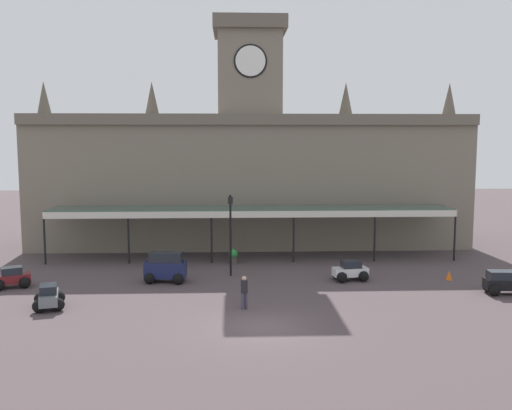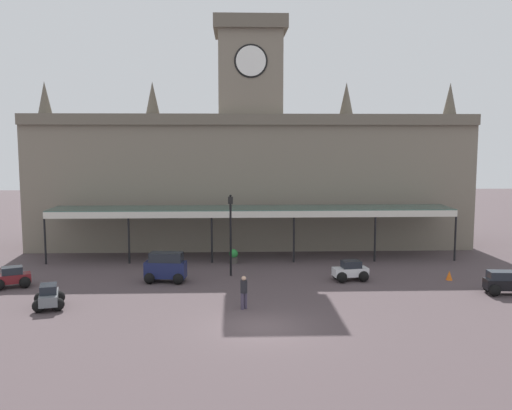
{
  "view_description": "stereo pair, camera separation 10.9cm",
  "coord_description": "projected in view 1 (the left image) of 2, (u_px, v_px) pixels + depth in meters",
  "views": [
    {
      "loc": [
        -1.33,
        -24.56,
        8.37
      ],
      "look_at": [
        0.0,
        7.9,
        4.6
      ],
      "focal_mm": 39.77,
      "sensor_mm": 36.0,
      "label": 1
    },
    {
      "loc": [
        -1.22,
        -24.57,
        8.37
      ],
      "look_at": [
        0.0,
        7.9,
        4.6
      ],
      "focal_mm": 39.77,
      "sensor_mm": 36.0,
      "label": 2
    }
  ],
  "objects": [
    {
      "name": "victorian_lamppost",
      "position": [
        230.0,
        226.0,
        34.61
      ],
      "size": [
        0.3,
        0.3,
        5.04
      ],
      "color": "black",
      "rests_on": "ground"
    },
    {
      "name": "car_navy_van",
      "position": [
        166.0,
        269.0,
        33.31
      ],
      "size": [
        2.49,
        1.78,
        1.77
      ],
      "color": "#19214C",
      "rests_on": "ground"
    },
    {
      "name": "car_maroon_sedan",
      "position": [
        11.0,
        279.0,
        32.1
      ],
      "size": [
        2.23,
        1.98,
        1.19
      ],
      "color": "maroon",
      "rests_on": "ground"
    },
    {
      "name": "pedestrian_crossing_forecourt",
      "position": [
        244.0,
        291.0,
        28.0
      ],
      "size": [
        0.34,
        0.34,
        1.67
      ],
      "color": "#3F384C",
      "rests_on": "ground"
    },
    {
      "name": "car_grey_sedan",
      "position": [
        49.0,
        298.0,
        28.22
      ],
      "size": [
        1.84,
        2.21,
        1.19
      ],
      "color": "slate",
      "rests_on": "ground"
    },
    {
      "name": "car_white_sedan",
      "position": [
        350.0,
        272.0,
        33.77
      ],
      "size": [
        2.15,
        1.7,
        1.19
      ],
      "color": "silver",
      "rests_on": "ground"
    },
    {
      "name": "ground_plane",
      "position": [
        263.0,
        327.0,
        25.4
      ],
      "size": [
        140.0,
        140.0,
        0.0
      ],
      "primitive_type": "plane",
      "color": "#4A3E40"
    },
    {
      "name": "car_black_estate",
      "position": [
        505.0,
        284.0,
        30.79
      ],
      "size": [
        2.32,
        1.66,
        1.27
      ],
      "color": "black",
      "rests_on": "ground"
    },
    {
      "name": "planter_forecourt_centre",
      "position": [
        233.0,
        256.0,
        38.45
      ],
      "size": [
        0.6,
        0.6,
        0.96
      ],
      "color": "#47423D",
      "rests_on": "ground"
    },
    {
      "name": "station_building",
      "position": [
        250.0,
        172.0,
        44.9
      ],
      "size": [
        33.72,
        6.77,
        17.46
      ],
      "color": "slate",
      "rests_on": "ground"
    },
    {
      "name": "traffic_cone",
      "position": [
        449.0,
        275.0,
        33.9
      ],
      "size": [
        0.4,
        0.4,
        0.56
      ],
      "primitive_type": "cone",
      "color": "orange",
      "rests_on": "ground"
    },
    {
      "name": "planter_by_canopy",
      "position": [
        170.0,
        259.0,
        37.58
      ],
      "size": [
        0.6,
        0.6,
        0.96
      ],
      "color": "#47423D",
      "rests_on": "ground"
    },
    {
      "name": "entrance_canopy",
      "position": [
        252.0,
        210.0,
        39.6
      ],
      "size": [
        28.11,
        3.26,
        3.61
      ],
      "color": "#38564C",
      "rests_on": "ground"
    }
  ]
}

